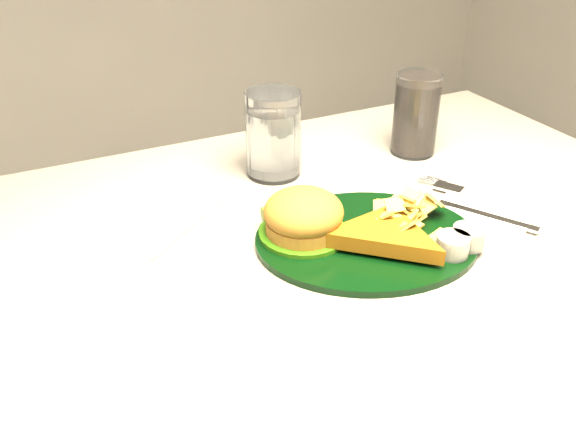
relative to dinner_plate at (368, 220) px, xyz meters
name	(u,v)px	position (x,y,z in m)	size (l,w,h in m)	color
dinner_plate	(368,220)	(0.00, 0.00, 0.00)	(0.29, 0.24, 0.06)	black
water_glass	(273,134)	(-0.02, 0.23, 0.03)	(0.08, 0.08, 0.13)	silver
cola_glass	(416,114)	(0.22, 0.20, 0.03)	(0.07, 0.07, 0.13)	black
fork_napkin	(482,213)	(0.18, -0.01, -0.03)	(0.14, 0.18, 0.01)	white
wrapped_straw	(191,224)	(-0.19, 0.14, -0.03)	(0.18, 0.06, 0.01)	white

